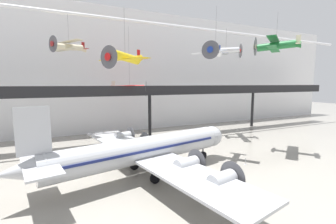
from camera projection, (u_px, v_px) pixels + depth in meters
ground_plane at (210, 174)px, 29.73m from camera, size 260.00×260.00×0.00m
hangar_back_wall at (135, 72)px, 57.56m from camera, size 140.00×3.00×29.75m
mezzanine_walkway at (151, 94)px, 48.04m from camera, size 110.00×3.20×11.43m
ceiling_truss_beam at (152, 23)px, 45.43m from camera, size 120.00×0.60×0.60m
airliner_silver_main at (141, 151)px, 28.34m from camera, size 29.22×33.63×9.73m
suspended_plane_silver_racer at (226, 51)px, 49.21m from camera, size 7.30×8.19×6.23m
suspended_plane_yellow_lowwing at (125, 57)px, 35.26m from camera, size 7.90×8.61×9.61m
suspended_plane_cream_biplane at (69, 47)px, 39.15m from camera, size 6.49×7.26×6.68m
suspended_plane_white_twin at (215, 51)px, 35.06m from camera, size 6.21×6.61×8.22m
suspended_plane_red_highwing at (130, 88)px, 47.16m from camera, size 7.94×9.16×14.22m
suspended_plane_green_biplane at (276, 46)px, 38.10m from camera, size 8.18×7.54×6.91m
stanchion_barrier at (245, 162)px, 33.02m from camera, size 0.36×0.36×1.08m
info_sign_pedestal at (226, 170)px, 29.77m from camera, size 0.41×0.70×1.24m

